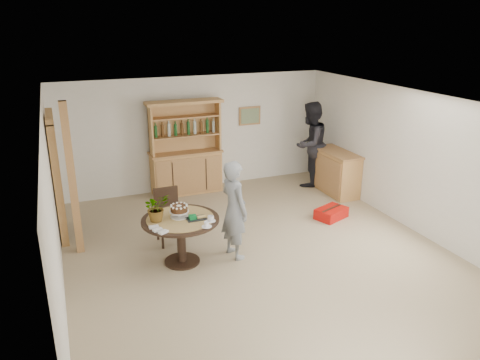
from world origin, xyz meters
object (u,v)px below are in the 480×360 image
hutch (186,162)px  sideboard (336,172)px  dining_table (181,227)px  dining_chair (168,212)px  teen_boy (234,210)px  adult_person (310,144)px  red_suitcase (331,213)px

hutch → sideboard: 3.29m
dining_table → dining_chair: dining_chair is taller
teen_boy → adult_person: 3.81m
dining_chair → red_suitcase: (3.13, -0.22, -0.43)m
sideboard → adult_person: 0.88m
hutch → adult_person: 2.82m
sideboard → teen_boy: size_ratio=0.78×
hutch → sideboard: bearing=-22.2°
dining_table → dining_chair: size_ratio=1.27×
teen_boy → red_suitcase: size_ratio=2.29×
hutch → sideboard: (3.04, -1.24, -0.22)m
sideboard → dining_table: size_ratio=1.05×
teen_boy → dining_chair: bearing=30.9°
sideboard → adult_person: size_ratio=0.65×
hutch → dining_chair: size_ratio=2.16×
hutch → dining_table: 3.17m
sideboard → dining_chair: size_ratio=1.33×
sideboard → dining_table: bearing=-155.8°
hutch → red_suitcase: hutch is taller
teen_boy → adult_person: bearing=-59.4°
dining_chair → sideboard: bearing=12.7°
adult_person → teen_boy: bearing=13.4°
hutch → dining_chair: 2.39m
dining_chair → adult_person: 4.04m
teen_boy → adult_person: adult_person is taller
hutch → adult_person: hutch is taller
teen_boy → red_suitcase: 2.49m
teen_boy → red_suitcase: (2.28, 0.71, -0.71)m
teen_boy → sideboard: bearing=-70.4°
hutch → dining_table: bearing=-107.1°
dining_table → teen_boy: 0.88m
hutch → teen_boy: 3.13m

